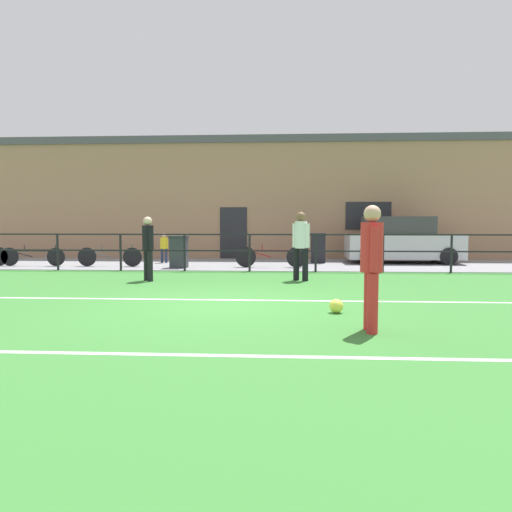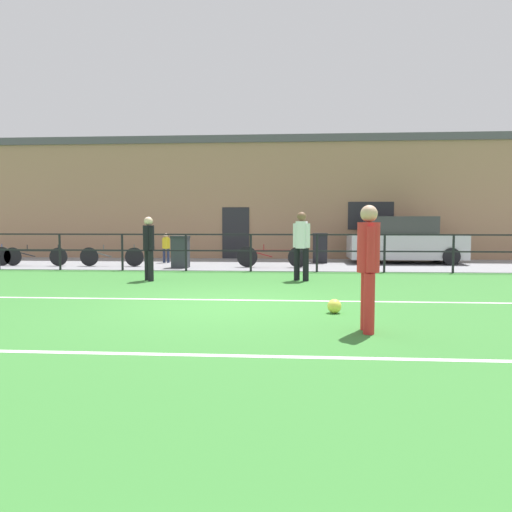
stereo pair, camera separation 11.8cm
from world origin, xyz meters
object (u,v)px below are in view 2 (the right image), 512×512
(player_winger, at_px, (368,260))
(bicycle_parked_3, at_px, (273,257))
(player_goalkeeper, at_px, (149,245))
(player_striker, at_px, (301,242))
(trash_bin_0, at_px, (320,248))
(soccer_ball_match, at_px, (334,306))
(spectator_child, at_px, (166,246))
(bicycle_parked_0, at_px, (35,256))
(parked_car_red, at_px, (404,241))
(trash_bin_1, at_px, (181,252))
(bicycle_parked_1, at_px, (112,256))

(player_winger, relative_size, bicycle_parked_3, 0.74)
(player_goalkeeper, distance_m, player_striker, 3.91)
(player_goalkeeper, bearing_deg, trash_bin_0, -77.46)
(soccer_ball_match, bearing_deg, spectator_child, 119.36)
(bicycle_parked_0, distance_m, bicycle_parked_3, 8.07)
(player_goalkeeper, bearing_deg, parked_car_red, -90.55)
(player_goalkeeper, distance_m, player_winger, 7.20)
(trash_bin_1, bearing_deg, player_striker, -38.66)
(parked_car_red, xyz_separation_m, trash_bin_0, (-3.03, -0.21, -0.25))
(bicycle_parked_0, bearing_deg, parked_car_red, 9.18)
(player_winger, bearing_deg, bicycle_parked_0, -133.34)
(player_striker, height_order, bicycle_parked_1, player_striker)
(bicycle_parked_0, bearing_deg, bicycle_parked_1, -0.00)
(soccer_ball_match, relative_size, trash_bin_0, 0.22)
(parked_car_red, height_order, trash_bin_0, parked_car_red)
(bicycle_parked_1, bearing_deg, bicycle_parked_3, 0.00)
(soccer_ball_match, distance_m, trash_bin_1, 8.67)
(parked_car_red, distance_m, bicycle_parked_0, 12.93)
(parked_car_red, xyz_separation_m, trash_bin_1, (-7.67, -2.38, -0.27))
(parked_car_red, bearing_deg, bicycle_parked_0, -170.82)
(bicycle_parked_1, height_order, trash_bin_1, trash_bin_1)
(player_goalkeeper, xyz_separation_m, spectator_child, (-0.93, 5.26, -0.30))
(trash_bin_0, height_order, trash_bin_1, trash_bin_0)
(player_goalkeeper, bearing_deg, soccer_ball_match, -170.80)
(player_striker, relative_size, bicycle_parked_1, 0.81)
(player_striker, xyz_separation_m, parked_car_red, (3.81, 5.47, -0.19))
(bicycle_parked_0, bearing_deg, soccer_ball_match, -39.79)
(soccer_ball_match, bearing_deg, parked_car_red, 71.25)
(bicycle_parked_0, bearing_deg, player_striker, -20.85)
(player_striker, height_order, parked_car_red, player_striker)
(bicycle_parked_0, xyz_separation_m, trash_bin_0, (9.73, 1.85, 0.22))
(player_goalkeeper, relative_size, player_winger, 0.94)
(player_goalkeeper, distance_m, parked_car_red, 9.63)
(player_winger, height_order, bicycle_parked_0, player_winger)
(player_striker, bearing_deg, spectator_child, 164.34)
(soccer_ball_match, distance_m, bicycle_parked_1, 10.33)
(player_striker, relative_size, trash_bin_0, 1.63)
(player_striker, bearing_deg, bicycle_parked_3, 134.47)
(bicycle_parked_3, relative_size, trash_bin_1, 2.26)
(player_goalkeeper, height_order, player_striker, player_striker)
(bicycle_parked_0, bearing_deg, trash_bin_0, 10.78)
(player_winger, height_order, bicycle_parked_1, player_winger)
(player_goalkeeper, height_order, bicycle_parked_3, player_goalkeeper)
(soccer_ball_match, xyz_separation_m, bicycle_parked_0, (-9.40, 7.83, 0.23))
(trash_bin_0, bearing_deg, soccer_ball_match, -91.94)
(bicycle_parked_0, relative_size, bicycle_parked_1, 1.02)
(player_goalkeeper, height_order, spectator_child, player_goalkeeper)
(player_winger, relative_size, trash_bin_1, 1.67)
(soccer_ball_match, relative_size, bicycle_parked_3, 0.10)
(player_winger, xyz_separation_m, bicycle_parked_1, (-7.07, 9.17, -0.64))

